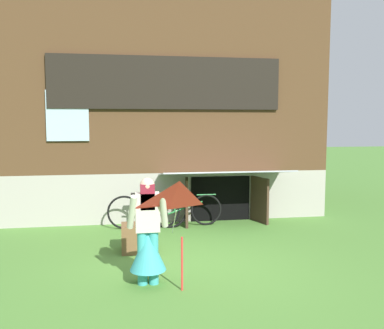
% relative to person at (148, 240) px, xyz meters
% --- Properties ---
extents(ground_plane, '(60.00, 60.00, 0.00)m').
position_rel_person_xyz_m(ground_plane, '(0.67, 0.68, -0.65)').
color(ground_plane, '#4C7F33').
extents(log_house, '(7.78, 5.60, 5.50)m').
position_rel_person_xyz_m(log_house, '(0.67, 5.92, 2.10)').
color(log_house, '#9E998E').
rests_on(log_house, ground_plane).
extents(person, '(0.61, 0.52, 1.54)m').
position_rel_person_xyz_m(person, '(0.00, 0.00, 0.00)').
color(person, teal).
rests_on(person, ground_plane).
extents(kite, '(0.82, 0.82, 1.47)m').
position_rel_person_xyz_m(kite, '(0.40, -0.49, 0.56)').
color(kite, red).
rests_on(kite, ground_plane).
extents(bicycle_green, '(1.66, 0.09, 0.76)m').
position_rel_person_xyz_m(bicycle_green, '(1.02, 3.26, -0.28)').
color(bicycle_green, black).
rests_on(bicycle_green, ground_plane).
extents(bicycle_silver, '(1.73, 0.17, 0.79)m').
position_rel_person_xyz_m(bicycle_silver, '(0.17, 3.19, -0.26)').
color(bicycle_silver, black).
rests_on(bicycle_silver, ground_plane).
extents(wooden_crate, '(0.56, 0.47, 0.50)m').
position_rel_person_xyz_m(wooden_crate, '(-0.10, 1.58, -0.40)').
color(wooden_crate, brown).
rests_on(wooden_crate, ground_plane).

